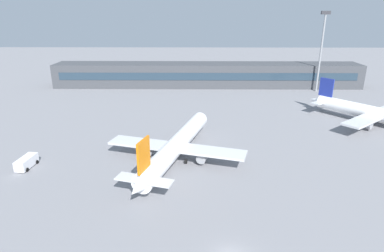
{
  "coord_description": "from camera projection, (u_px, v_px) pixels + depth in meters",
  "views": [
    {
      "loc": [
        -4.44,
        -32.58,
        28.72
      ],
      "look_at": [
        -5.27,
        40.0,
        3.0
      ],
      "focal_mm": 30.69,
      "sensor_mm": 36.0,
      "label": 1
    }
  ],
  "objects": [
    {
      "name": "ground_plane",
      "position": [
        214.0,
        138.0,
        77.95
      ],
      "size": [
        400.0,
        400.0,
        0.0
      ],
      "primitive_type": "plane",
      "color": "gray"
    },
    {
      "name": "terminal_building",
      "position": [
        207.0,
        75.0,
        129.82
      ],
      "size": [
        118.96,
        12.13,
        9.0
      ],
      "color": "#3F4247",
      "rests_on": "ground_plane"
    },
    {
      "name": "airplane_near",
      "position": [
        178.0,
        144.0,
        66.55
      ],
      "size": [
        28.24,
        39.69,
        10.03
      ],
      "color": "white",
      "rests_on": "ground_plane"
    },
    {
      "name": "airplane_mid",
      "position": [
        382.0,
        115.0,
        84.59
      ],
      "size": [
        29.32,
        33.8,
        10.23
      ],
      "color": "white",
      "rests_on": "ground_plane"
    },
    {
      "name": "service_van_white",
      "position": [
        27.0,
        162.0,
        63.06
      ],
      "size": [
        2.69,
        5.36,
        2.08
      ],
      "color": "white",
      "rests_on": "ground_plane"
    },
    {
      "name": "floodlight_tower_west",
      "position": [
        322.0,
        47.0,
        117.6
      ],
      "size": [
        3.2,
        0.8,
        28.46
      ],
      "color": "gray",
      "rests_on": "ground_plane"
    }
  ]
}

